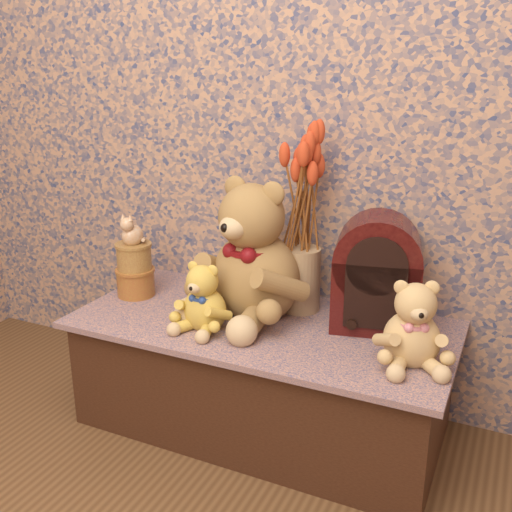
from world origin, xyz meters
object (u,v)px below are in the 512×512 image
(teddy_medium, at_px, (205,293))
(biscuit_tin_lower, at_px, (136,282))
(cathedral_radio, at_px, (377,272))
(ceramic_vase, at_px, (301,279))
(cat_figurine, at_px, (132,228))
(teddy_small, at_px, (413,319))
(teddy_large, at_px, (256,243))

(teddy_medium, height_order, biscuit_tin_lower, teddy_medium)
(cathedral_radio, bearing_deg, ceramic_vase, 161.24)
(ceramic_vase, height_order, cat_figurine, cat_figurine)
(ceramic_vase, distance_m, cat_figurine, 0.62)
(teddy_small, distance_m, biscuit_tin_lower, 1.01)
(teddy_medium, relative_size, ceramic_vase, 1.07)
(teddy_large, bearing_deg, teddy_small, 1.54)
(teddy_small, height_order, biscuit_tin_lower, teddy_small)
(teddy_medium, xyz_separation_m, biscuit_tin_lower, (-0.37, 0.14, -0.07))
(teddy_medium, xyz_separation_m, cat_figurine, (-0.37, 0.14, 0.13))
(teddy_medium, bearing_deg, teddy_large, 64.53)
(teddy_small, bearing_deg, cat_figurine, 152.09)
(cat_figurine, bearing_deg, teddy_small, -6.00)
(teddy_medium, relative_size, biscuit_tin_lower, 1.74)
(teddy_small, distance_m, cathedral_radio, 0.25)
(teddy_medium, height_order, cathedral_radio, cathedral_radio)
(teddy_large, xyz_separation_m, cathedral_radio, (0.39, 0.06, -0.06))
(teddy_medium, distance_m, cat_figurine, 0.41)
(teddy_medium, height_order, ceramic_vase, teddy_medium)
(biscuit_tin_lower, bearing_deg, teddy_small, -5.17)
(ceramic_vase, bearing_deg, cathedral_radio, -6.62)
(teddy_large, relative_size, teddy_small, 1.87)
(biscuit_tin_lower, bearing_deg, teddy_medium, -20.32)
(teddy_large, xyz_separation_m, cat_figurine, (-0.47, -0.04, 0.00))
(biscuit_tin_lower, xyz_separation_m, cat_figurine, (0.00, 0.00, 0.20))
(biscuit_tin_lower, bearing_deg, teddy_large, 4.54)
(cathedral_radio, xyz_separation_m, ceramic_vase, (-0.26, 0.03, -0.08))
(biscuit_tin_lower, distance_m, cat_figurine, 0.20)
(teddy_large, distance_m, cat_figurine, 0.47)
(teddy_medium, xyz_separation_m, teddy_small, (0.64, 0.04, 0.02))
(ceramic_vase, bearing_deg, teddy_small, -28.12)
(biscuit_tin_lower, bearing_deg, ceramic_vase, 12.61)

